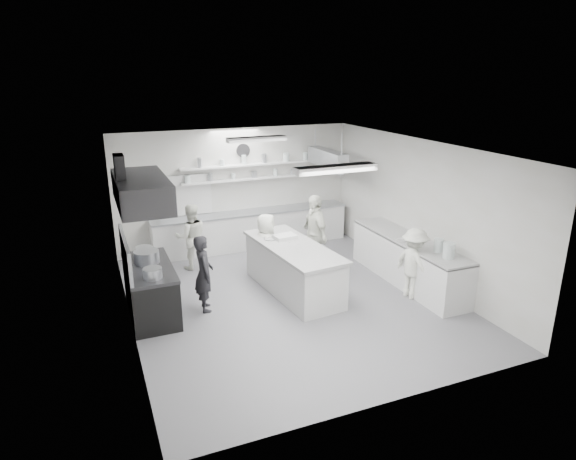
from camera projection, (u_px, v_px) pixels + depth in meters
name	position (u px, v px, depth m)	size (l,w,h in m)	color
floor	(289.00, 299.00, 9.85)	(6.00, 7.00, 0.02)	gray
ceiling	(289.00, 147.00, 8.92)	(6.00, 7.00, 0.02)	white
wall_back	(236.00, 188.00, 12.46)	(6.00, 0.04, 3.00)	silver
wall_front	(394.00, 304.00, 6.31)	(6.00, 0.04, 3.00)	silver
wall_left	(124.00, 248.00, 8.29)	(0.04, 7.00, 3.00)	silver
wall_right	(420.00, 211.00, 10.47)	(0.04, 7.00, 3.00)	silver
stove	(151.00, 291.00, 9.11)	(0.80, 1.80, 0.90)	black
exhaust_hood	(141.00, 191.00, 8.53)	(0.85, 2.00, 0.50)	#2F2F31
back_counter	(252.00, 230.00, 12.63)	(5.00, 0.60, 0.92)	silver
shelf_lower	(264.00, 177.00, 12.53)	(4.20, 0.26, 0.04)	silver
shelf_upper	(263.00, 164.00, 12.42)	(4.20, 0.26, 0.04)	silver
pass_through_window	(185.00, 195.00, 11.99)	(1.30, 0.04, 1.00)	black
wall_clock	(243.00, 150.00, 12.21)	(0.32, 0.32, 0.05)	white
right_counter	(408.00, 262.00, 10.49)	(0.74, 3.30, 0.94)	silver
pot_rack	(327.00, 158.00, 11.98)	(0.30, 1.60, 0.40)	#A9ACB3
light_fixture_front	(336.00, 169.00, 7.36)	(1.30, 0.25, 0.10)	silver
light_fixture_rear	(257.00, 139.00, 10.52)	(1.30, 0.25, 0.10)	silver
prep_island	(293.00, 269.00, 10.07)	(0.95, 2.56, 0.94)	silver
stove_pot	(147.00, 258.00, 9.08)	(0.45, 0.45, 0.28)	#A9ACB3
cook_stove	(204.00, 273.00, 9.20)	(0.54, 0.35, 1.48)	black
cook_back	(191.00, 237.00, 11.16)	(0.74, 0.57, 1.51)	white
cook_island_left	(266.00, 247.00, 10.63)	(0.71, 0.46, 1.45)	white
cook_island_right	(315.00, 234.00, 10.94)	(1.04, 0.43, 1.78)	white
cook_right	(414.00, 263.00, 9.72)	(0.93, 0.53, 1.43)	white
bowl_island_a	(271.00, 240.00, 10.29)	(0.27, 0.27, 0.07)	#A9ACB3
bowl_island_b	(290.00, 242.00, 10.16)	(0.19, 0.19, 0.06)	silver
bowl_right	(402.00, 241.00, 10.24)	(0.23, 0.23, 0.06)	silver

